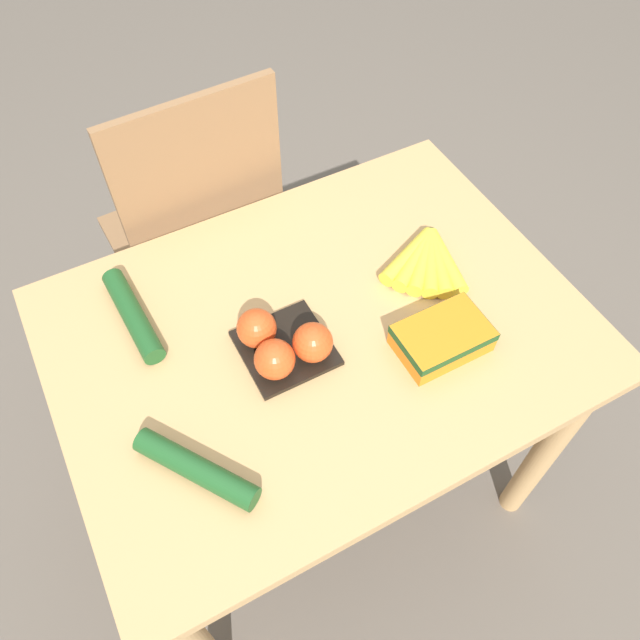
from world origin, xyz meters
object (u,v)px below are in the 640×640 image
object	(u,v)px
banana_bunch	(426,260)
cucumber_far	(196,469)
tomato_pack	(282,344)
cucumber_near	(133,315)
chair	(201,239)
carrot_bag	(442,337)

from	to	relation	value
banana_bunch	cucumber_far	bearing A→B (deg)	-160.97
banana_bunch	tomato_pack	size ratio (longest dim) A/B	1.10
cucumber_near	cucumber_far	world-z (taller)	same
cucumber_near	banana_bunch	bearing A→B (deg)	-14.23
chair	cucumber_near	distance (m)	0.51
chair	cucumber_near	world-z (taller)	chair
chair	tomato_pack	world-z (taller)	chair
banana_bunch	carrot_bag	xyz separation A→B (m)	(-0.09, -0.18, 0.01)
carrot_bag	cucumber_far	bearing A→B (deg)	-177.55
carrot_bag	banana_bunch	bearing A→B (deg)	64.19
cucumber_far	chair	bearing A→B (deg)	70.82
banana_bunch	carrot_bag	world-z (taller)	carrot_bag
banana_bunch	cucumber_far	size ratio (longest dim) A/B	0.85
carrot_bag	cucumber_near	distance (m)	0.59
cucumber_near	cucumber_far	xyz separation A→B (m)	(-0.01, -0.35, 0.00)
chair	cucumber_far	xyz separation A→B (m)	(-0.25, -0.72, 0.26)
tomato_pack	carrot_bag	xyz separation A→B (m)	(0.27, -0.12, -0.01)
cucumber_near	cucumber_far	size ratio (longest dim) A/B	1.08
cucumber_near	cucumber_far	distance (m)	0.35
banana_bunch	carrot_bag	size ratio (longest dim) A/B	1.06
carrot_bag	cucumber_far	xyz separation A→B (m)	(-0.50, -0.02, -0.01)
cucumber_near	carrot_bag	bearing A→B (deg)	-33.67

